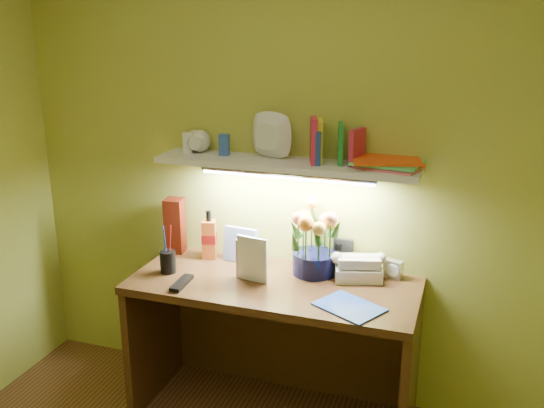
# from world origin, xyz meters

# --- Properties ---
(desk) EXTENTS (1.40, 0.60, 0.75)m
(desk) POSITION_xyz_m (0.00, 1.20, 0.38)
(desk) COLOR #3D1F10
(desk) RESTS_ON ground
(flower_bouquet) EXTENTS (0.28, 0.28, 0.38)m
(flower_bouquet) POSITION_xyz_m (0.16, 1.37, 0.94)
(flower_bouquet) COLOR black
(flower_bouquet) RESTS_ON desk
(telephone) EXTENTS (0.27, 0.23, 0.14)m
(telephone) POSITION_xyz_m (0.38, 1.38, 0.82)
(telephone) COLOR beige
(telephone) RESTS_ON desk
(desk_clock) EXTENTS (0.10, 0.07, 0.09)m
(desk_clock) POSITION_xyz_m (0.54, 1.44, 0.80)
(desk_clock) COLOR silver
(desk_clock) RESTS_ON desk
(whisky_bottle) EXTENTS (0.09, 0.09, 0.27)m
(whisky_bottle) POSITION_xyz_m (-0.42, 1.39, 0.88)
(whisky_bottle) COLOR #C65720
(whisky_bottle) RESTS_ON desk
(whisky_box) EXTENTS (0.11, 0.11, 0.30)m
(whisky_box) POSITION_xyz_m (-0.64, 1.41, 0.90)
(whisky_box) COLOR #541508
(whisky_box) RESTS_ON desk
(pen_cup) EXTENTS (0.09, 0.09, 0.19)m
(pen_cup) POSITION_xyz_m (-0.54, 1.14, 0.85)
(pen_cup) COLOR black
(pen_cup) RESTS_ON desk
(art_card) EXTENTS (0.19, 0.06, 0.18)m
(art_card) POSITION_xyz_m (-0.25, 1.40, 0.84)
(art_card) COLOR silver
(art_card) RESTS_ON desk
(tv_remote) EXTENTS (0.06, 0.18, 0.02)m
(tv_remote) POSITION_xyz_m (-0.41, 1.03, 0.76)
(tv_remote) COLOR black
(tv_remote) RESTS_ON desk
(blue_folder) EXTENTS (0.34, 0.31, 0.01)m
(blue_folder) POSITION_xyz_m (0.41, 1.05, 0.75)
(blue_folder) COLOR blue
(blue_folder) RESTS_ON desk
(desk_book_a) EXTENTS (0.15, 0.04, 0.20)m
(desk_book_a) POSITION_xyz_m (-0.20, 1.21, 0.85)
(desk_book_a) COLOR beige
(desk_book_a) RESTS_ON desk
(desk_book_b) EXTENTS (0.17, 0.05, 0.23)m
(desk_book_b) POSITION_xyz_m (-0.19, 1.20, 0.86)
(desk_book_b) COLOR white
(desk_book_b) RESTS_ON desk
(wall_shelf) EXTENTS (1.31, 0.34, 0.25)m
(wall_shelf) POSITION_xyz_m (0.01, 1.38, 1.34)
(wall_shelf) COLOR white
(wall_shelf) RESTS_ON ground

